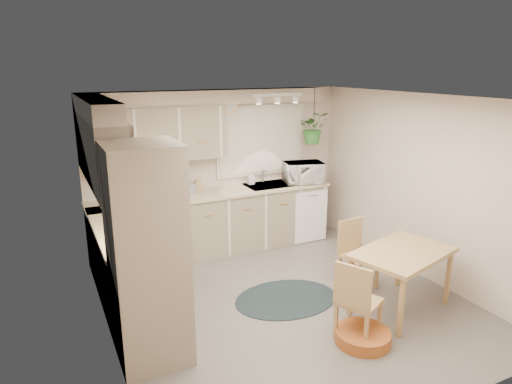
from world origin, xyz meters
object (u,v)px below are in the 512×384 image
braided_rug (286,299)px  pet_bed (363,337)px  dining_table (400,280)px  chair_left (359,299)px  chair_back (359,255)px  microwave (303,170)px

braided_rug → pet_bed: (0.26, -1.12, 0.06)m
dining_table → braided_rug: dining_table is taller
braided_rug → chair_left: bearing=-74.8°
dining_table → chair_back: size_ratio=1.33×
dining_table → chair_back: 0.65m
microwave → chair_back: bearing=-84.6°
chair_back → pet_bed: 1.29m
dining_table → pet_bed: (-0.81, -0.37, -0.30)m
dining_table → pet_bed: 0.93m
dining_table → chair_left: size_ratio=1.32×
microwave → pet_bed: bearing=-95.9°
chair_left → chair_back: size_ratio=1.01×
chair_left → braided_rug: 1.14m
chair_back → microwave: size_ratio=1.45×
chair_back → braided_rug: 1.08m
dining_table → braided_rug: 1.36m
pet_bed → microwave: (0.97, 2.78, 1.08)m
chair_back → pet_bed: bearing=48.4°
dining_table → chair_back: (-0.09, 0.64, 0.07)m
chair_back → pet_bed: chair_back is taller
dining_table → microwave: microwave is taller
dining_table → microwave: (0.16, 2.41, 0.78)m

